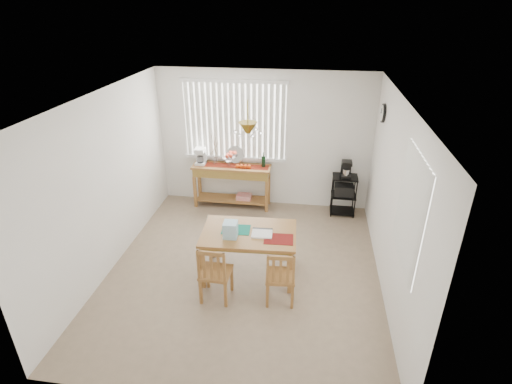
% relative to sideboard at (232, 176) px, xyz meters
% --- Properties ---
extents(ground, '(4.00, 4.50, 0.01)m').
position_rel_sideboard_xyz_m(ground, '(0.58, -2.02, -0.63)').
color(ground, gray).
extents(room_shell, '(4.20, 4.70, 2.70)m').
position_rel_sideboard_xyz_m(room_shell, '(0.58, -2.00, 1.06)').
color(room_shell, white).
rests_on(room_shell, ground).
extents(sideboard, '(1.49, 0.42, 0.84)m').
position_rel_sideboard_xyz_m(sideboard, '(0.00, 0.00, 0.00)').
color(sideboard, '#A06C36').
rests_on(sideboard, ground).
extents(sideboard_items, '(1.42, 0.35, 0.64)m').
position_rel_sideboard_xyz_m(sideboard_items, '(-0.24, 0.01, 0.34)').
color(sideboard_items, maroon).
rests_on(sideboard_items, sideboard).
extents(wire_cart, '(0.45, 0.36, 0.77)m').
position_rel_sideboard_xyz_m(wire_cart, '(2.12, -0.02, -0.17)').
color(wire_cart, black).
rests_on(wire_cart, ground).
extents(cart_items, '(0.18, 0.22, 0.32)m').
position_rel_sideboard_xyz_m(cart_items, '(2.12, -0.01, 0.28)').
color(cart_items, black).
rests_on(cart_items, wire_cart).
extents(dining_table, '(1.38, 0.92, 0.72)m').
position_rel_sideboard_xyz_m(dining_table, '(0.67, -2.09, 0.01)').
color(dining_table, '#A06C36').
rests_on(dining_table, ground).
extents(table_items, '(1.04, 0.47, 0.23)m').
position_rel_sideboard_xyz_m(table_items, '(0.54, -2.21, 0.17)').
color(table_items, '#157762').
rests_on(table_items, dining_table).
extents(chair_left, '(0.41, 0.41, 0.86)m').
position_rel_sideboard_xyz_m(chair_left, '(0.31, -2.71, -0.21)').
color(chair_left, '#A06C36').
rests_on(chair_left, ground).
extents(chair_right, '(0.41, 0.41, 0.83)m').
position_rel_sideboard_xyz_m(chair_right, '(1.17, -2.64, -0.22)').
color(chair_right, '#A06C36').
rests_on(chair_right, ground).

